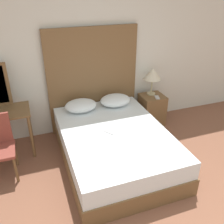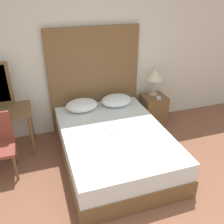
% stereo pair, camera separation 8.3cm
% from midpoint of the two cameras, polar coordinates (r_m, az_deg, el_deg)
% --- Properties ---
extents(wall_back, '(10.00, 0.06, 2.70)m').
position_cam_midpoint_polar(wall_back, '(4.14, -4.30, 13.56)').
color(wall_back, silver).
rests_on(wall_back, ground_plane).
extents(bed, '(1.45, 2.01, 0.50)m').
position_cam_midpoint_polar(bed, '(3.64, 1.16, -7.75)').
color(bed, brown).
rests_on(bed, ground_plane).
extents(headboard, '(1.52, 0.05, 1.76)m').
position_cam_midpoint_polar(headboard, '(4.22, -3.42, 7.15)').
color(headboard, brown).
rests_on(headboard, ground_plane).
extents(pillow_left, '(0.51, 0.39, 0.18)m').
position_cam_midpoint_polar(pillow_left, '(4.03, -6.33, 1.56)').
color(pillow_left, silver).
rests_on(pillow_left, bed).
extents(pillow_right, '(0.51, 0.39, 0.18)m').
position_cam_midpoint_polar(pillow_right, '(4.17, 1.58, 2.69)').
color(pillow_right, silver).
rests_on(pillow_right, bed).
extents(phone_on_bed, '(0.14, 0.16, 0.01)m').
position_cam_midpoint_polar(phone_on_bed, '(3.47, 0.08, -4.58)').
color(phone_on_bed, '#B7B7BC').
rests_on(phone_on_bed, bed).
extents(nightstand, '(0.41, 0.39, 0.56)m').
position_cam_midpoint_polar(nightstand, '(4.60, 9.91, 0.42)').
color(nightstand, brown).
rests_on(nightstand, ground_plane).
extents(table_lamp, '(0.31, 0.31, 0.48)m').
position_cam_midpoint_polar(table_lamp, '(4.41, 10.20, 8.39)').
color(table_lamp, tan).
rests_on(table_lamp, nightstand).
extents(phone_on_nightstand, '(0.11, 0.16, 0.01)m').
position_cam_midpoint_polar(phone_on_nightstand, '(4.42, 11.16, 3.19)').
color(phone_on_nightstand, '#B7B7BC').
rests_on(phone_on_nightstand, nightstand).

